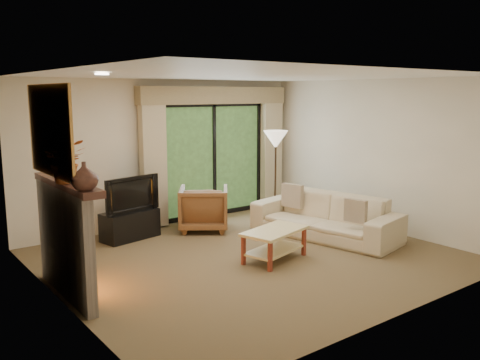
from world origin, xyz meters
TOP-DOWN VIEW (x-y plane):
  - floor at (0.00, 0.00)m, footprint 5.50×5.50m
  - ceiling at (0.00, 0.00)m, footprint 5.50×5.50m
  - wall_back at (0.00, 2.50)m, footprint 5.00×0.00m
  - wall_front at (0.00, -2.50)m, footprint 5.00×0.00m
  - wall_left at (-2.75, 0.00)m, footprint 0.00×5.00m
  - wall_right at (2.75, 0.00)m, footprint 0.00×5.00m
  - fireplace at (-2.63, 0.20)m, footprint 0.24×1.70m
  - mirror at (-2.71, 0.20)m, footprint 0.07×1.45m
  - sliding_door at (1.00, 2.45)m, footprint 2.26×0.10m
  - curtain_left at (-0.35, 2.34)m, footprint 0.45×0.18m
  - curtain_right at (2.35, 2.34)m, footprint 0.45×0.18m
  - cornice at (1.00, 2.36)m, footprint 3.20×0.24m
  - media_console at (-1.01, 1.95)m, footprint 0.99×0.59m
  - tv at (-1.01, 1.95)m, footprint 1.01×0.32m
  - armchair at (0.26, 1.69)m, footprint 1.16×1.16m
  - sofa at (1.61, 0.09)m, footprint 1.43×2.58m
  - pillow_near at (1.52, -0.61)m, footprint 0.16×0.37m
  - pillow_far at (1.52, 0.80)m, footprint 0.19×0.42m
  - coffee_table at (0.17, -0.29)m, footprint 1.10×0.79m
  - floor_lamp at (1.71, 1.46)m, footprint 0.54×0.54m
  - vase at (-2.61, -0.49)m, footprint 0.34×0.34m
  - branches at (-2.61, 0.05)m, footprint 0.53×0.49m

SIDE VIEW (x-z plane):
  - floor at x=0.00m, z-range 0.00..0.00m
  - coffee_table at x=0.17m, z-range 0.00..0.45m
  - media_console at x=-1.01m, z-range 0.00..0.47m
  - sofa at x=1.61m, z-range 0.00..0.71m
  - armchair at x=0.26m, z-range 0.00..0.77m
  - pillow_near at x=1.52m, z-range 0.41..0.77m
  - pillow_far at x=1.52m, z-range 0.39..0.80m
  - fireplace at x=-2.63m, z-range 0.00..1.37m
  - tv at x=-1.01m, z-range 0.47..1.05m
  - floor_lamp at x=1.71m, z-range 0.00..1.68m
  - sliding_door at x=1.00m, z-range 0.02..2.18m
  - curtain_left at x=-0.35m, z-range 0.02..2.38m
  - curtain_right at x=2.35m, z-range 0.02..2.38m
  - wall_back at x=0.00m, z-range -1.20..3.80m
  - wall_front at x=0.00m, z-range -1.20..3.80m
  - wall_left at x=-2.75m, z-range -1.20..3.80m
  - wall_right at x=2.75m, z-range -1.20..3.80m
  - vase at x=-2.61m, z-range 1.37..1.67m
  - branches at x=-2.61m, z-range 1.37..1.86m
  - mirror at x=-2.71m, z-range 1.44..2.46m
  - cornice at x=1.00m, z-range 2.16..2.48m
  - ceiling at x=0.00m, z-range 2.60..2.60m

